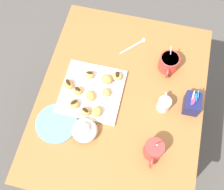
# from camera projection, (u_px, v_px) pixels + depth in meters

# --- Properties ---
(ground_plane) EXTENTS (8.00, 8.00, 0.00)m
(ground_plane) POSITION_uv_depth(u_px,v_px,m) (118.00, 139.00, 1.99)
(ground_plane) COLOR #514C47
(dining_table) EXTENTS (0.99, 0.78, 0.72)m
(dining_table) POSITION_uv_depth(u_px,v_px,m) (120.00, 109.00, 1.46)
(dining_table) COLOR #A36633
(dining_table) RESTS_ON ground_plane
(pastry_plate_square) EXTENTS (0.29, 0.29, 0.02)m
(pastry_plate_square) POSITION_uv_depth(u_px,v_px,m) (92.00, 92.00, 1.34)
(pastry_plate_square) COLOR silver
(pastry_plate_square) RESTS_ON dining_table
(coffee_mug_red_left) EXTENTS (0.13, 0.10, 0.13)m
(coffee_mug_red_left) POSITION_uv_depth(u_px,v_px,m) (169.00, 63.00, 1.36)
(coffee_mug_red_left) COLOR red
(coffee_mug_red_left) RESTS_ON dining_table
(coffee_mug_red_right) EXTENTS (0.12, 0.08, 0.15)m
(coffee_mug_red_right) POSITION_uv_depth(u_px,v_px,m) (153.00, 150.00, 1.19)
(coffee_mug_red_right) COLOR red
(coffee_mug_red_right) RESTS_ON dining_table
(cream_pitcher_white) EXTENTS (0.10, 0.06, 0.07)m
(cream_pitcher_white) POSITION_uv_depth(u_px,v_px,m) (164.00, 105.00, 1.28)
(cream_pitcher_white) COLOR silver
(cream_pitcher_white) RESTS_ON dining_table
(sugar_caddy) EXTENTS (0.09, 0.07, 0.11)m
(sugar_caddy) POSITION_uv_depth(u_px,v_px,m) (192.00, 103.00, 1.28)
(sugar_caddy) COLOR #191E51
(sugar_caddy) RESTS_ON dining_table
(ice_cream_bowl) EXTENTS (0.11, 0.11, 0.08)m
(ice_cream_bowl) POSITION_uv_depth(u_px,v_px,m) (84.00, 130.00, 1.24)
(ice_cream_bowl) COLOR silver
(ice_cream_bowl) RESTS_ON dining_table
(saucer_sky_left) EXTENTS (0.19, 0.19, 0.01)m
(saucer_sky_left) POSITION_uv_depth(u_px,v_px,m) (57.00, 123.00, 1.28)
(saucer_sky_left) COLOR #66A8DB
(saucer_sky_left) RESTS_ON dining_table
(loose_spoon_near_saucer) EXTENTS (0.13, 0.12, 0.01)m
(loose_spoon_near_saucer) POSITION_uv_depth(u_px,v_px,m) (136.00, 44.00, 1.46)
(loose_spoon_near_saucer) COLOR silver
(loose_spoon_near_saucer) RESTS_ON dining_table
(beignet_0) EXTENTS (0.06, 0.06, 0.03)m
(beignet_0) POSITION_uv_depth(u_px,v_px,m) (106.00, 93.00, 1.31)
(beignet_0) COLOR #D19347
(beignet_0) RESTS_ON pastry_plate_square
(beignet_1) EXTENTS (0.06, 0.07, 0.03)m
(beignet_1) POSITION_uv_depth(u_px,v_px,m) (117.00, 76.00, 1.35)
(beignet_1) COLOR #D19347
(beignet_1) RESTS_ON pastry_plate_square
(chocolate_drizzle_1) EXTENTS (0.04, 0.02, 0.00)m
(chocolate_drizzle_1) POSITION_uv_depth(u_px,v_px,m) (117.00, 74.00, 1.34)
(chocolate_drizzle_1) COLOR black
(chocolate_drizzle_1) RESTS_ON beignet_1
(beignet_2) EXTENTS (0.07, 0.07, 0.04)m
(beignet_2) POSITION_uv_depth(u_px,v_px,m) (107.00, 79.00, 1.34)
(beignet_2) COLOR #D19347
(beignet_2) RESTS_ON pastry_plate_square
(beignet_3) EXTENTS (0.07, 0.06, 0.03)m
(beignet_3) POSITION_uv_depth(u_px,v_px,m) (90.00, 96.00, 1.31)
(beignet_3) COLOR #D19347
(beignet_3) RESTS_ON pastry_plate_square
(beignet_4) EXTENTS (0.06, 0.06, 0.03)m
(beignet_4) POSITION_uv_depth(u_px,v_px,m) (74.00, 104.00, 1.29)
(beignet_4) COLOR #D19347
(beignet_4) RESTS_ON pastry_plate_square
(chocolate_drizzle_4) EXTENTS (0.04, 0.03, 0.00)m
(chocolate_drizzle_4) POSITION_uv_depth(u_px,v_px,m) (74.00, 102.00, 1.27)
(chocolate_drizzle_4) COLOR black
(chocolate_drizzle_4) RESTS_ON beignet_4
(beignet_5) EXTENTS (0.05, 0.05, 0.03)m
(beignet_5) POSITION_uv_depth(u_px,v_px,m) (90.00, 75.00, 1.35)
(beignet_5) COLOR #D19347
(beignet_5) RESTS_ON pastry_plate_square
(chocolate_drizzle_5) EXTENTS (0.02, 0.03, 0.00)m
(chocolate_drizzle_5) POSITION_uv_depth(u_px,v_px,m) (89.00, 73.00, 1.34)
(chocolate_drizzle_5) COLOR black
(chocolate_drizzle_5) RESTS_ON beignet_5
(beignet_6) EXTENTS (0.05, 0.05, 0.03)m
(beignet_6) POSITION_uv_depth(u_px,v_px,m) (86.00, 111.00, 1.28)
(beignet_6) COLOR #D19347
(beignet_6) RESTS_ON pastry_plate_square
(chocolate_drizzle_6) EXTENTS (0.03, 0.04, 0.00)m
(chocolate_drizzle_6) POSITION_uv_depth(u_px,v_px,m) (85.00, 110.00, 1.26)
(chocolate_drizzle_6) COLOR black
(chocolate_drizzle_6) RESTS_ON beignet_6
(beignet_7) EXTENTS (0.06, 0.06, 0.03)m
(beignet_7) POSITION_uv_depth(u_px,v_px,m) (78.00, 91.00, 1.32)
(beignet_7) COLOR #D19347
(beignet_7) RESTS_ON pastry_plate_square
(chocolate_drizzle_7) EXTENTS (0.03, 0.03, 0.00)m
(chocolate_drizzle_7) POSITION_uv_depth(u_px,v_px,m) (77.00, 89.00, 1.31)
(chocolate_drizzle_7) COLOR black
(chocolate_drizzle_7) RESTS_ON beignet_7
(beignet_8) EXTENTS (0.07, 0.07, 0.04)m
(beignet_8) POSITION_uv_depth(u_px,v_px,m) (69.00, 85.00, 1.33)
(beignet_8) COLOR #D19347
(beignet_8) RESTS_ON pastry_plate_square
(chocolate_drizzle_8) EXTENTS (0.04, 0.04, 0.00)m
(chocolate_drizzle_8) POSITION_uv_depth(u_px,v_px,m) (68.00, 83.00, 1.31)
(chocolate_drizzle_8) COLOR black
(chocolate_drizzle_8) RESTS_ON beignet_8
(beignet_9) EXTENTS (0.06, 0.06, 0.04)m
(beignet_9) POSITION_uv_depth(u_px,v_px,m) (97.00, 112.00, 1.27)
(beignet_9) COLOR #D19347
(beignet_9) RESTS_ON pastry_plate_square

